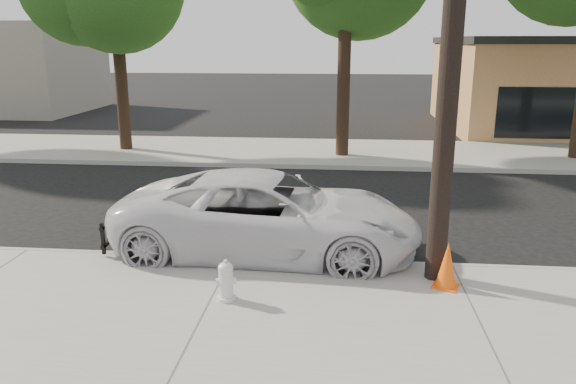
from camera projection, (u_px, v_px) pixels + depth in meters
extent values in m
plane|color=black|center=(251.00, 228.00, 12.50)|extent=(120.00, 120.00, 0.00)
cube|color=gray|center=(205.00, 316.00, 8.35)|extent=(90.00, 4.40, 0.15)
cube|color=gray|center=(287.00, 152.00, 20.65)|extent=(90.00, 5.00, 0.15)
cube|color=#9E9B93|center=(233.00, 260.00, 10.46)|extent=(90.00, 0.12, 0.16)
cylinder|color=black|center=(122.00, 91.00, 20.34)|extent=(0.44, 0.44, 4.25)
cylinder|color=black|center=(344.00, 86.00, 19.15)|extent=(0.44, 0.44, 4.75)
imported|color=silver|center=(269.00, 215.00, 10.76)|extent=(5.90, 2.94, 1.61)
cylinder|color=silver|center=(227.00, 298.00, 8.71)|extent=(0.30, 0.30, 0.06)
cylinder|color=silver|center=(226.00, 284.00, 8.65)|extent=(0.22, 0.22, 0.51)
ellipsoid|color=silver|center=(226.00, 268.00, 8.58)|extent=(0.24, 0.24, 0.17)
cylinder|color=silver|center=(226.00, 281.00, 8.63)|extent=(0.33, 0.17, 0.10)
cylinder|color=silver|center=(226.00, 281.00, 8.63)|extent=(0.16, 0.19, 0.13)
cube|color=#FD5C0D|center=(445.00, 286.00, 9.16)|extent=(0.51, 0.51, 0.02)
cone|color=#FD5C0D|center=(447.00, 265.00, 9.07)|extent=(0.46, 0.46, 0.77)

